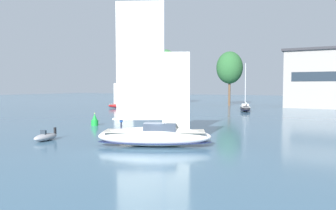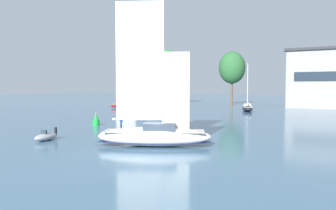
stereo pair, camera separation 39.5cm
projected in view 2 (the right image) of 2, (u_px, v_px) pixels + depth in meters
ground_plane at (154, 146)px, 34.08m from camera, size 400.00×400.00×0.00m
tree_shore_left at (232, 68)px, 104.62m from camera, size 8.42×8.42×17.32m
tree_shore_center at (167, 66)px, 111.70m from camera, size 9.10×9.10×18.73m
sailboat_main at (154, 134)px, 34.01m from camera, size 12.21×8.16×16.38m
sailboat_moored_mid_channel at (247, 108)px, 81.87m from camera, size 5.09×9.05×12.00m
sailboat_moored_far_slip at (149, 110)px, 77.67m from camera, size 6.52×4.87×8.95m
sailboat_moored_outer_mooring at (125, 105)px, 92.47m from camera, size 8.83×5.75×11.83m
motor_tender at (46, 137)px, 37.59m from camera, size 1.87×3.63×1.33m
channel_buoy at (96, 120)px, 52.12m from camera, size 1.11×1.11×2.02m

